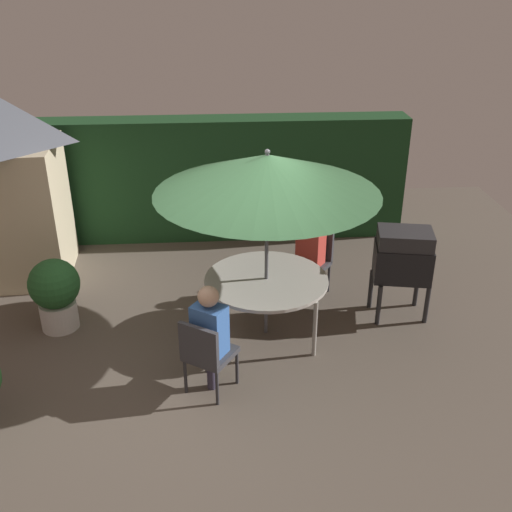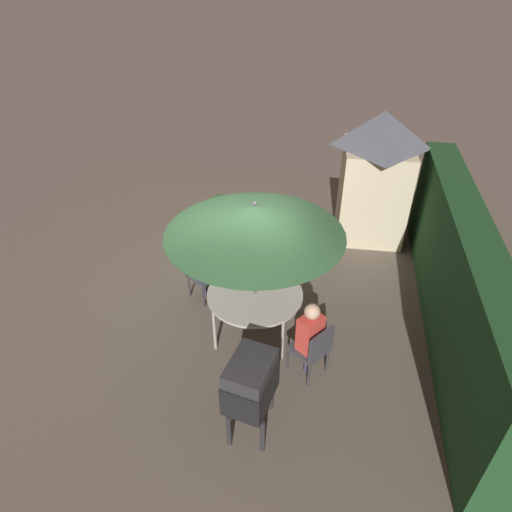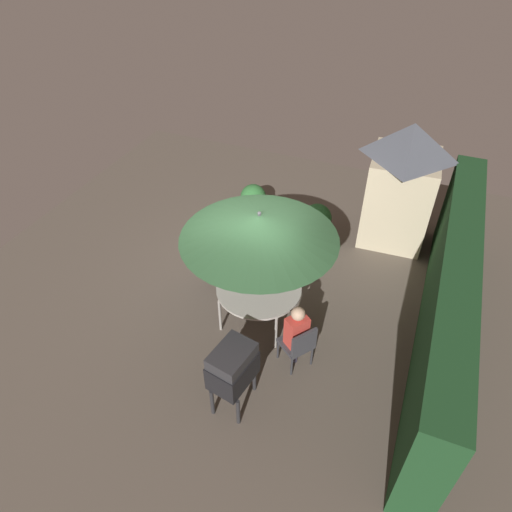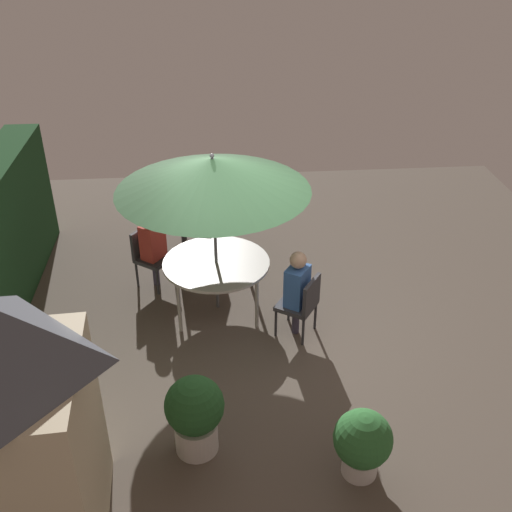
# 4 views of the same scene
# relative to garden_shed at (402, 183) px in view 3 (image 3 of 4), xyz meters

# --- Properties ---
(ground_plane) EXTENTS (11.00, 11.00, 0.00)m
(ground_plane) POSITION_rel_garden_shed_xyz_m (2.76, -2.31, -1.36)
(ground_plane) COLOR brown
(hedge_backdrop) EXTENTS (6.37, 0.54, 1.98)m
(hedge_backdrop) POSITION_rel_garden_shed_xyz_m (2.76, 1.19, -0.37)
(hedge_backdrop) COLOR #193D1E
(hedge_backdrop) RESTS_ON ground
(garden_shed) EXTENTS (1.58, 1.49, 2.66)m
(garden_shed) POSITION_rel_garden_shed_xyz_m (0.00, 0.00, 0.00)
(garden_shed) COLOR #C6B793
(garden_shed) RESTS_ON ground
(patio_table) EXTENTS (1.49, 1.49, 0.77)m
(patio_table) POSITION_rel_garden_shed_xyz_m (3.45, -1.81, -0.64)
(patio_table) COLOR #B2ADA3
(patio_table) RESTS_ON ground
(patio_umbrella) EXTENTS (2.55, 2.55, 2.35)m
(patio_umbrella) POSITION_rel_garden_shed_xyz_m (3.45, -1.81, 0.72)
(patio_umbrella) COLOR #4C4C51
(patio_umbrella) RESTS_ON ground
(bbq_grill) EXTENTS (0.78, 0.62, 1.20)m
(bbq_grill) POSITION_rel_garden_shed_xyz_m (5.20, -1.51, -0.51)
(bbq_grill) COLOR black
(bbq_grill) RESTS_ON ground
(chair_near_shed) EXTENTS (0.65, 0.65, 0.90)m
(chair_near_shed) POSITION_rel_garden_shed_xyz_m (4.18, -0.82, -0.83)
(chair_near_shed) COLOR #38383D
(chair_near_shed) RESTS_ON ground
(chair_far_side) EXTENTS (0.64, 0.64, 0.90)m
(chair_far_side) POSITION_rel_garden_shed_xyz_m (2.73, -2.91, -0.83)
(chair_far_side) COLOR #38383D
(chair_far_side) RESTS_ON ground
(potted_plant_by_shed) EXTENTS (0.63, 0.63, 0.94)m
(potted_plant_by_shed) POSITION_rel_garden_shed_xyz_m (0.87, -1.51, -0.84)
(potted_plant_by_shed) COLOR silver
(potted_plant_by_shed) RESTS_ON ground
(potted_plant_by_grill) EXTENTS (0.60, 0.60, 0.79)m
(potted_plant_by_grill) POSITION_rel_garden_shed_xyz_m (0.41, -3.18, -0.92)
(potted_plant_by_grill) COLOR silver
(potted_plant_by_grill) RESTS_ON ground
(person_in_red) EXTENTS (0.42, 0.40, 1.26)m
(person_in_red) POSITION_rel_garden_shed_xyz_m (4.13, -0.89, -0.57)
(person_in_red) COLOR #CC3D33
(person_in_red) RESTS_ON ground
(person_in_blue) EXTENTS (0.42, 0.39, 1.26)m
(person_in_blue) POSITION_rel_garden_shed_xyz_m (2.77, -2.84, -0.57)
(person_in_blue) COLOR #3866B2
(person_in_blue) RESTS_ON ground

